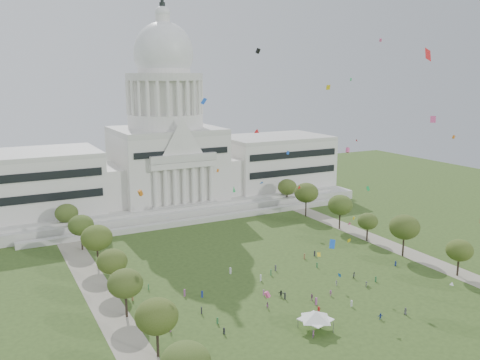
# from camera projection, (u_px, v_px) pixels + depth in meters

# --- Properties ---
(ground) EXTENTS (400.00, 400.00, 0.00)m
(ground) POSITION_uv_depth(u_px,v_px,m) (323.00, 306.00, 126.68)
(ground) COLOR #324A1C
(ground) RESTS_ON ground
(capitol) EXTENTS (160.00, 64.50, 91.30)m
(capitol) POSITION_uv_depth(u_px,v_px,m) (167.00, 156.00, 220.70)
(capitol) COLOR beige
(capitol) RESTS_ON ground
(path_left) EXTENTS (8.00, 160.00, 0.04)m
(path_left) POSITION_uv_depth(u_px,v_px,m) (102.00, 299.00, 130.91)
(path_left) COLOR gray
(path_left) RESTS_ON ground
(path_right) EXTENTS (8.00, 160.00, 0.04)m
(path_right) POSITION_uv_depth(u_px,v_px,m) (384.00, 243.00, 174.49)
(path_right) COLOR gray
(path_right) RESTS_ON ground
(row_tree_l_1) EXTENTS (8.86, 8.86, 12.59)m
(row_tree_l_1) POSITION_uv_depth(u_px,v_px,m) (157.00, 316.00, 102.28)
(row_tree_l_1) COLOR black
(row_tree_l_1) RESTS_ON ground
(row_tree_r_1) EXTENTS (7.58, 7.58, 10.78)m
(row_tree_r_1) POSITION_uv_depth(u_px,v_px,m) (459.00, 250.00, 144.59)
(row_tree_r_1) COLOR black
(row_tree_r_1) RESTS_ON ground
(row_tree_l_2) EXTENTS (8.42, 8.42, 11.97)m
(row_tree_l_2) POSITION_uv_depth(u_px,v_px,m) (125.00, 283.00, 119.52)
(row_tree_l_2) COLOR black
(row_tree_l_2) RESTS_ON ground
(row_tree_r_2) EXTENTS (9.55, 9.55, 13.58)m
(row_tree_r_2) POSITION_uv_depth(u_px,v_px,m) (405.00, 227.00, 159.89)
(row_tree_r_2) COLOR black
(row_tree_r_2) RESTS_ON ground
(row_tree_l_3) EXTENTS (8.12, 8.12, 11.55)m
(row_tree_l_3) POSITION_uv_depth(u_px,v_px,m) (112.00, 261.00, 134.43)
(row_tree_l_3) COLOR black
(row_tree_l_3) RESTS_ON ground
(row_tree_r_3) EXTENTS (7.01, 7.01, 9.98)m
(row_tree_r_3) POSITION_uv_depth(u_px,v_px,m) (368.00, 221.00, 175.31)
(row_tree_r_3) COLOR black
(row_tree_r_3) RESTS_ON ground
(row_tree_l_4) EXTENTS (9.29, 9.29, 13.21)m
(row_tree_l_4) POSITION_uv_depth(u_px,v_px,m) (97.00, 238.00, 150.24)
(row_tree_l_4) COLOR black
(row_tree_l_4) RESTS_ON ground
(row_tree_r_4) EXTENTS (9.19, 9.19, 13.06)m
(row_tree_r_4) POSITION_uv_depth(u_px,v_px,m) (340.00, 205.00, 188.52)
(row_tree_r_4) COLOR black
(row_tree_r_4) RESTS_ON ground
(row_tree_l_5) EXTENTS (8.33, 8.33, 11.85)m
(row_tree_l_5) POSITION_uv_depth(u_px,v_px,m) (81.00, 225.00, 166.05)
(row_tree_l_5) COLOR black
(row_tree_l_5) RESTS_ON ground
(row_tree_r_5) EXTENTS (9.82, 9.82, 13.96)m
(row_tree_r_5) POSITION_uv_depth(u_px,v_px,m) (306.00, 193.00, 205.30)
(row_tree_r_5) COLOR black
(row_tree_r_5) RESTS_ON ground
(row_tree_l_6) EXTENTS (8.19, 8.19, 11.64)m
(row_tree_l_6) POSITION_uv_depth(u_px,v_px,m) (67.00, 213.00, 181.06)
(row_tree_l_6) COLOR black
(row_tree_l_6) RESTS_ON ground
(row_tree_r_6) EXTENTS (8.42, 8.42, 11.97)m
(row_tree_r_6) POSITION_uv_depth(u_px,v_px,m) (287.00, 187.00, 222.27)
(row_tree_r_6) COLOR black
(row_tree_r_6) RESTS_ON ground
(event_tent) EXTENTS (10.53, 10.53, 4.76)m
(event_tent) POSITION_uv_depth(u_px,v_px,m) (316.00, 315.00, 114.18)
(event_tent) COLOR #4C4C4C
(event_tent) RESTS_ON ground
(person_0) EXTENTS (0.92, 0.77, 1.60)m
(person_0) POSITION_uv_depth(u_px,v_px,m) (396.00, 263.00, 153.34)
(person_0) COLOR navy
(person_0) RESTS_ON ground
(person_2) EXTENTS (1.06, 0.81, 1.94)m
(person_2) POSITION_uv_depth(u_px,v_px,m) (354.00, 275.00, 143.84)
(person_2) COLOR #4C4C51
(person_2) RESTS_ON ground
(person_3) EXTENTS (1.00, 1.11, 1.54)m
(person_3) POSITION_uv_depth(u_px,v_px,m) (331.00, 293.00, 132.67)
(person_3) COLOR #994C8C
(person_3) RESTS_ON ground
(person_4) EXTENTS (0.61, 1.08, 1.83)m
(person_4) POSITION_uv_depth(u_px,v_px,m) (312.00, 297.00, 129.93)
(person_4) COLOR #994C8C
(person_4) RESTS_ON ground
(person_5) EXTENTS (1.69, 1.62, 1.81)m
(person_5) POSITION_uv_depth(u_px,v_px,m) (281.00, 294.00, 131.95)
(person_5) COLOR #26262B
(person_5) RESTS_ON ground
(person_6) EXTENTS (0.63, 0.92, 1.81)m
(person_6) POSITION_uv_depth(u_px,v_px,m) (405.00, 311.00, 122.13)
(person_6) COLOR #4C4C51
(person_6) RESTS_ON ground
(person_7) EXTENTS (0.76, 0.71, 1.68)m
(person_7) POSITION_uv_depth(u_px,v_px,m) (313.00, 334.00, 111.54)
(person_7) COLOR #994C8C
(person_7) RESTS_ON ground
(person_8) EXTENTS (0.85, 0.56, 1.66)m
(person_8) POSITION_uv_depth(u_px,v_px,m) (267.00, 305.00, 125.36)
(person_8) COLOR #994C8C
(person_8) RESTS_ON ground
(person_9) EXTENTS (1.15, 1.05, 1.60)m
(person_9) POSITION_uv_depth(u_px,v_px,m) (366.00, 284.00, 137.99)
(person_9) COLOR #4C4C51
(person_9) RESTS_ON ground
(person_10) EXTENTS (0.59, 0.95, 1.54)m
(person_10) POSITION_uv_depth(u_px,v_px,m) (337.00, 283.00, 139.19)
(person_10) COLOR silver
(person_10) RESTS_ON ground
(person_11) EXTENTS (1.55, 0.89, 1.57)m
(person_11) POSITION_uv_depth(u_px,v_px,m) (380.00, 316.00, 119.76)
(person_11) COLOR navy
(person_11) RESTS_ON ground
(distant_crowd) EXTENTS (64.02, 37.01, 1.94)m
(distant_crowd) POSITION_uv_depth(u_px,v_px,m) (256.00, 289.00, 134.60)
(distant_crowd) COLOR #994C8C
(distant_crowd) RESTS_ON ground
(kite_swarm) EXTENTS (85.02, 108.68, 62.76)m
(kite_swarm) POSITION_uv_depth(u_px,v_px,m) (315.00, 188.00, 127.54)
(kite_swarm) COLOR green
(kite_swarm) RESTS_ON ground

